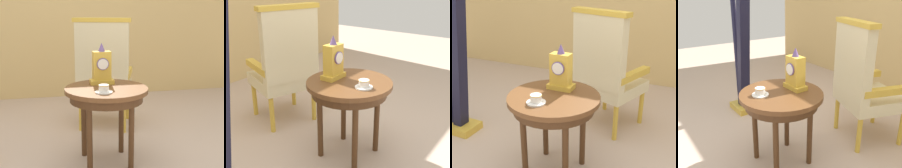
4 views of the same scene
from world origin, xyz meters
The scene contains 6 objects.
ground_plane centered at (0.00, 0.00, 0.00)m, with size 10.00×10.00×0.00m, color #BCA38E.
side_table centered at (0.09, 0.03, 0.55)m, with size 0.65×0.65×0.63m.
teacup_left centered at (0.04, -0.13, 0.65)m, with size 0.13×0.13×0.06m.
mantel_clock centered at (0.08, 0.17, 0.76)m, with size 0.19×0.11×0.34m.
armchair centered at (0.22, 0.83, 0.59)m, with size 0.69×0.68×1.14m.
harp centered at (-0.97, 0.20, 0.76)m, with size 0.40×0.24×1.87m.
Camera 4 is at (1.57, -0.95, 1.37)m, focal length 39.99 mm.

